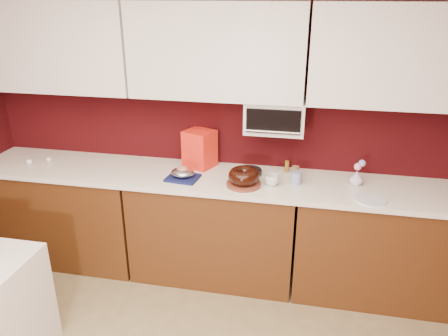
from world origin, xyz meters
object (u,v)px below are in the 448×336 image
pandoro_box (200,149)px  bundt_cake (244,176)px  foil_ham_nest (183,172)px  blue_jar (296,178)px  flower_vase (356,178)px  coffee_mug (272,179)px  toaster_oven (275,116)px

pandoro_box → bundt_cake: bearing=-14.9°
bundt_cake → foil_ham_nest: (-0.49, 0.03, -0.03)m
blue_jar → flower_vase: (0.45, 0.07, 0.01)m
coffee_mug → blue_jar: bearing=20.8°
foil_ham_nest → pandoro_box: (0.06, 0.29, 0.10)m
toaster_oven → pandoro_box: bearing=177.5°
coffee_mug → bundt_cake: bearing=-167.6°
flower_vase → pandoro_box: bearing=173.9°
bundt_cake → blue_jar: (0.38, 0.11, -0.03)m
coffee_mug → flower_vase: flower_vase is taller
toaster_oven → flower_vase: size_ratio=3.75×
toaster_oven → flower_vase: bearing=-9.5°
foil_ham_nest → flower_vase: bearing=6.8°
bundt_cake → blue_jar: bearing=16.3°
coffee_mug → flower_vase: size_ratio=0.85×
foil_ham_nest → pandoro_box: pandoro_box is taller
pandoro_box → blue_jar: 0.84m
bundt_cake → foil_ham_nest: bundt_cake is taller
toaster_oven → pandoro_box: (-0.61, 0.03, -0.32)m
bundt_cake → pandoro_box: 0.53m
coffee_mug → foil_ham_nest: bearing=-178.6°
pandoro_box → flower_vase: 1.26m
toaster_oven → bundt_cake: bearing=-123.1°
bundt_cake → foil_ham_nest: bearing=176.6°
toaster_oven → flower_vase: (0.64, -0.11, -0.42)m
blue_jar → bundt_cake: bearing=-163.7°
toaster_oven → flower_vase: toaster_oven is taller
toaster_oven → coffee_mug: size_ratio=4.41×
toaster_oven → bundt_cake: 0.53m
pandoro_box → coffee_mug: bearing=-1.2°
flower_vase → bundt_cake: bearing=-167.4°
pandoro_box → coffee_mug: (0.63, -0.27, -0.10)m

